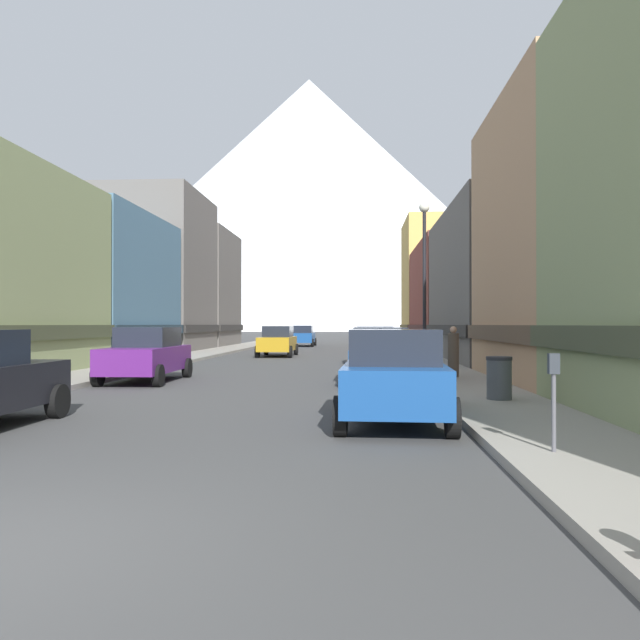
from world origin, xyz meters
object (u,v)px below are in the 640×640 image
Objects in this scene: car_right_2 at (373,346)px; parking_meter_near at (554,388)px; car_driving_0 at (303,336)px; car_driving_1 at (278,341)px; car_right_0 at (394,375)px; streetlamp_right at (424,262)px; pedestrian_1 at (453,353)px; trash_bin_right at (499,378)px; car_right_1 at (380,356)px; car_left_1 at (147,354)px.

car_right_2 reaches higher than parking_meter_near.
car_driving_1 is (0.00, -16.66, 0.00)m from car_driving_0.
car_right_0 and car_right_2 have the same top height.
car_driving_0 is 0.75× the size of streetlamp_right.
car_driving_1 is (-5.40, 7.59, 0.00)m from car_right_2.
streetlamp_right is (-0.90, 0.40, 3.07)m from pedestrian_1.
pedestrian_1 is at bearing 90.95° from trash_bin_right.
pedestrian_1 is at bearing 87.59° from parking_meter_near.
trash_bin_right is at bearing 44.25° from car_right_0.
pedestrian_1 is at bearing -76.18° from car_driving_0.
streetlamp_right reaches higher than car_right_1.
streetlamp_right reaches higher than parking_meter_near.
car_right_0 is 3.57m from trash_bin_right.
car_right_1 is at bearing -3.45° from car_left_1.
parking_meter_near is at bearing -88.13° from streetlamp_right.
streetlamp_right is at bearing -78.00° from car_right_2.
car_driving_0 is at bearing 86.14° from car_left_1.
trash_bin_right is 0.17× the size of streetlamp_right.
car_right_0 is 0.76× the size of streetlamp_right.
car_left_1 is at bearing 134.23° from car_right_0.
trash_bin_right is 0.59× the size of pedestrian_1.
car_left_1 is at bearing 130.64° from parking_meter_near.
car_driving_0 is 44.40m from parking_meter_near.
car_driving_1 reaches higher than parking_meter_near.
car_right_1 is 17.32m from car_driving_1.
car_left_1 and car_right_1 have the same top height.
car_right_1 is at bearing -90.03° from car_right_2.
parking_meter_near is at bearing -80.47° from car_driving_0.
car_left_1 is 14.67m from parking_meter_near.
car_right_1 is (0.00, 7.35, 0.00)m from car_right_0.
car_right_1 is at bearing -153.97° from pedestrian_1.
car_left_1 is at bearing -132.10° from car_right_2.
car_right_0 reaches higher than parking_meter_near.
car_left_1 is 4.52× the size of trash_bin_right.
car_driving_1 is at bearing 102.77° from car_right_0.
car_left_1 is 32.74m from car_driving_0.
parking_meter_near is (1.95, -3.32, 0.11)m from car_right_0.
pedestrian_1 is at bearing -23.82° from streetlamp_right.
streetlamp_right is at bearing -64.94° from car_driving_1.
car_driving_0 is 16.66m from car_driving_1.
car_right_2 is 8.06m from streetlamp_right.
car_driving_1 reaches higher than trash_bin_right.
streetlamp_right is at bearing 80.15° from car_right_0.
car_driving_0 is 3.31× the size of parking_meter_near.
car_left_1 is 1.01× the size of car_driving_0.
streetlamp_right is at bearing 7.08° from car_left_1.
trash_bin_right is (0.60, 5.81, -0.37)m from parking_meter_near.
car_right_2 is 1.02× the size of car_driving_1.
car_right_2 is at bearing 47.90° from car_left_1.
car_right_1 is 5.50m from trash_bin_right.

